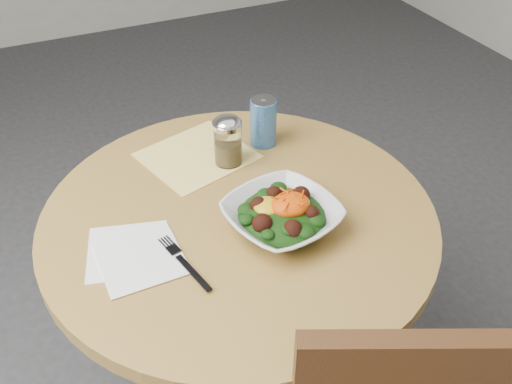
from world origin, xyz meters
The scene contains 7 objects.
table centered at (0.00, 0.00, 0.55)m, with size 0.90×0.90×0.75m.
cloth_napkin centered at (-0.01, 0.25, 0.75)m, with size 0.25×0.23×0.00m, color yellow.
paper_napkins centered at (-0.25, -0.04, 0.75)m, with size 0.21×0.22×0.00m.
salad_bowl centered at (0.07, -0.09, 0.78)m, with size 0.29×0.29×0.09m.
fork centered at (-0.17, -0.10, 0.76)m, with size 0.06×0.19×0.00m.
spice_shaker centered at (0.05, 0.19, 0.81)m, with size 0.07×0.07×0.13m.
beverage_can centered at (0.17, 0.23, 0.82)m, with size 0.07×0.07×0.13m.
Camera 1 is at (-0.38, -0.91, 1.59)m, focal length 40.00 mm.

